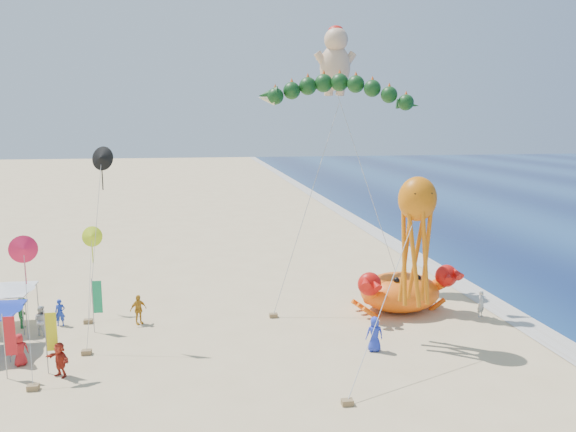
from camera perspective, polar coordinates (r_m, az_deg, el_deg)
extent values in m
plane|color=#D1B784|center=(33.26, 4.05, -11.59)|extent=(320.00, 320.00, 0.00)
plane|color=silver|center=(37.77, 22.32, -9.67)|extent=(320.00, 320.00, 0.00)
ellipsoid|color=#FF600D|center=(36.93, 11.28, -7.57)|extent=(5.75, 5.02, 2.44)
sphere|color=#BB100B|center=(34.83, 7.71, -6.67)|extent=(1.45, 1.45, 1.45)
sphere|color=black|center=(35.60, 10.66, -6.39)|extent=(0.38, 0.38, 0.38)
sphere|color=#BB100B|center=(36.78, 15.91, -6.08)|extent=(1.45, 1.45, 1.45)
sphere|color=black|center=(36.15, 12.96, -6.23)|extent=(0.38, 0.38, 0.38)
cone|color=#0E3512|center=(35.82, -2.02, 12.29)|extent=(1.36, 1.01, 1.11)
cylinder|color=#B2B2B2|center=(35.31, 1.92, 0.86)|extent=(4.71, 2.58, 13.01)
cube|color=olive|center=(35.32, -1.49, -10.06)|extent=(0.50, 0.35, 0.25)
ellipsoid|color=#E4B58B|center=(41.84, 4.80, 14.80)|extent=(2.22, 1.82, 3.26)
sphere|color=#E4B58B|center=(41.87, 4.91, 17.42)|extent=(1.70, 1.70, 1.70)
ellipsoid|color=red|center=(42.05, 4.89, 18.22)|extent=(1.10, 1.10, 0.77)
cylinder|color=#B2B2B2|center=(40.11, 8.15, 2.82)|extent=(3.89, 4.95, 14.39)
cube|color=olive|center=(39.99, 11.61, -7.89)|extent=(0.50, 0.35, 0.25)
ellipsoid|color=orange|center=(30.28, 13.02, 1.71)|extent=(2.06, 1.85, 2.36)
cylinder|color=#B2B2B2|center=(27.49, 9.90, -8.10)|extent=(5.40, 6.12, 7.18)
cube|color=olive|center=(25.44, 6.05, -18.31)|extent=(0.50, 0.35, 0.25)
cylinder|color=gray|center=(32.06, -26.50, -11.35)|extent=(0.06, 0.06, 2.20)
cylinder|color=gray|center=(34.86, -25.02, -9.57)|extent=(0.06, 0.06, 2.20)
cylinder|color=gray|center=(35.58, -25.31, -9.21)|extent=(0.06, 0.06, 2.20)
cylinder|color=gray|center=(38.38, -24.08, -7.77)|extent=(0.06, 0.06, 2.20)
cube|color=silver|center=(37.09, -27.09, -6.75)|extent=(3.30, 3.30, 0.08)
cone|color=silver|center=(37.03, -27.11, -6.39)|extent=(3.62, 3.62, 0.45)
cylinder|color=gray|center=(29.79, -23.36, -11.68)|extent=(0.05, 0.05, 3.20)
cube|color=yellow|center=(29.55, -22.89, -10.78)|extent=(0.50, 0.04, 1.90)
cylinder|color=gray|center=(30.05, -26.85, -11.75)|extent=(0.05, 0.05, 3.20)
cube|color=red|center=(29.80, -26.40, -10.87)|extent=(0.50, 0.04, 1.90)
cylinder|color=gray|center=(34.36, -19.21, -8.59)|extent=(0.05, 0.05, 3.20)
cube|color=#19985A|center=(34.17, -18.79, -7.79)|extent=(0.50, 0.04, 1.90)
imported|color=#C58B22|center=(35.14, -14.97, -9.17)|extent=(1.13, 0.93, 1.80)
imported|color=#21652D|center=(36.84, -25.38, -8.89)|extent=(0.84, 1.26, 1.83)
imported|color=#A41A1E|center=(31.55, -25.58, -12.16)|extent=(0.95, 0.81, 1.64)
imported|color=#2134C3|center=(30.55, 8.78, -11.77)|extent=(0.95, 0.65, 1.87)
imported|color=#AF2D1C|center=(29.54, -22.18, -13.35)|extent=(1.52, 1.39, 1.69)
imported|color=#203CBB|center=(36.38, -22.15, -9.08)|extent=(0.62, 0.44, 1.60)
imported|color=silver|center=(35.23, -23.78, -9.68)|extent=(1.04, 0.95, 1.74)
imported|color=beige|center=(37.17, 19.05, -8.43)|extent=(0.73, 0.68, 1.68)
cone|color=#D8FF1C|center=(37.36, -19.33, -1.98)|extent=(1.30, 0.51, 1.32)
cylinder|color=#B2B2B2|center=(36.42, -19.13, -6.15)|extent=(0.54, 3.04, 4.63)
cube|color=olive|center=(35.66, -18.91, -10.40)|extent=(0.50, 0.35, 0.25)
cone|color=#EF1A45|center=(29.15, -25.28, -3.06)|extent=(1.30, 0.51, 1.32)
cylinder|color=#B2B2B2|center=(28.47, -25.17, -9.65)|extent=(0.55, 3.04, 5.85)
cube|color=olive|center=(28.16, -25.06, -16.33)|extent=(0.50, 0.35, 0.25)
cone|color=black|center=(31.54, -18.44, 5.60)|extent=(1.30, 0.51, 1.32)
cylinder|color=#B2B2B2|center=(30.76, -17.91, -3.92)|extent=(0.55, 3.04, 9.84)
cube|color=olive|center=(30.83, -17.36, -13.53)|extent=(0.50, 0.35, 0.25)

